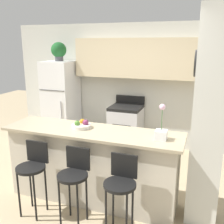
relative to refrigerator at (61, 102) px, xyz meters
The scene contains 13 objects.
ground_plane 2.63m from the refrigerator, 50.13° to the right, with size 14.00×14.00×0.00m, color tan.
wall_back 1.83m from the refrigerator, 10.93° to the left, with size 5.60×0.38×2.55m.
pillar_right 3.56m from the refrigerator, 31.34° to the right, with size 0.38×0.32×2.55m.
counter_bar 2.50m from the refrigerator, 50.13° to the right, with size 2.42×0.66×1.03m.
refrigerator is the anchor object (origin of this frame).
stove_range 1.54m from the refrigerator, ahead, with size 0.62×0.63×1.07m.
bar_stool_left 2.63m from the refrigerator, 67.53° to the right, with size 0.36×0.36×0.94m.
bar_stool_mid 2.90m from the refrigerator, 56.79° to the right, with size 0.36×0.36×0.94m.
bar_stool_right 3.26m from the refrigerator, 48.15° to the right, with size 0.36×0.36×0.94m.
potted_plant_on_fridge 1.10m from the refrigerator, 114.40° to the left, with size 0.32×0.32×0.39m.
orchid_vase 3.18m from the refrigerator, 37.63° to the right, with size 0.14×0.14×0.44m.
fruit_bowl 2.34m from the refrigerator, 52.62° to the right, with size 0.26×0.26×0.12m.
trash_bin 0.91m from the refrigerator, 25.31° to the right, with size 0.28×0.28×0.38m.
Camera 1 is at (1.38, -3.01, 2.14)m, focal length 42.00 mm.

